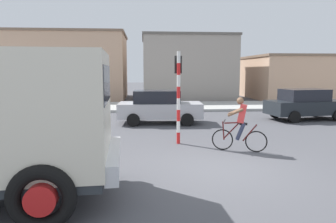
{
  "coord_description": "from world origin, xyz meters",
  "views": [
    {
      "loc": [
        -1.97,
        -7.65,
        2.55
      ],
      "look_at": [
        -1.16,
        2.5,
        1.2
      ],
      "focal_mm": 33.15,
      "sensor_mm": 36.0,
      "label": 1
    }
  ],
  "objects_px": {
    "traffic_light_pole": "(178,85)",
    "car_white_mid": "(159,107)",
    "cyclist": "(240,124)",
    "car_red_near": "(305,104)"
  },
  "relations": [
    {
      "from": "traffic_light_pole",
      "to": "car_red_near",
      "type": "xyz_separation_m",
      "value": [
        7.2,
        4.74,
        -1.25
      ]
    },
    {
      "from": "traffic_light_pole",
      "to": "cyclist",
      "type": "bearing_deg",
      "value": -34.45
    },
    {
      "from": "car_red_near",
      "to": "traffic_light_pole",
      "type": "bearing_deg",
      "value": -146.65
    },
    {
      "from": "traffic_light_pole",
      "to": "car_white_mid",
      "type": "bearing_deg",
      "value": 96.03
    },
    {
      "from": "car_red_near",
      "to": "cyclist",
      "type": "bearing_deg",
      "value": -131.93
    },
    {
      "from": "traffic_light_pole",
      "to": "car_white_mid",
      "type": "xyz_separation_m",
      "value": [
        -0.45,
        4.23,
        -1.25
      ]
    },
    {
      "from": "cyclist",
      "to": "car_red_near",
      "type": "xyz_separation_m",
      "value": [
        5.38,
        5.99,
        -0.05
      ]
    },
    {
      "from": "traffic_light_pole",
      "to": "car_red_near",
      "type": "relative_size",
      "value": 0.76
    },
    {
      "from": "cyclist",
      "to": "car_white_mid",
      "type": "height_order",
      "value": "cyclist"
    },
    {
      "from": "cyclist",
      "to": "car_white_mid",
      "type": "xyz_separation_m",
      "value": [
        -2.27,
        5.48,
        -0.05
      ]
    }
  ]
}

